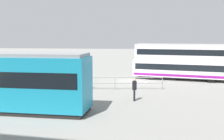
{
  "coord_description": "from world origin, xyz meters",
  "views": [
    {
      "loc": [
        -1.32,
        28.49,
        4.53
      ],
      "look_at": [
        1.72,
        4.92,
        1.7
      ],
      "focal_mm": 44.0,
      "sensor_mm": 36.0,
      "label": 1
    }
  ],
  "objects_px": {
    "double_decker_bus": "(183,62)",
    "pedestrian_crossing": "(134,88)",
    "pedestrian_near_railing": "(68,77)",
    "info_sign": "(76,70)"
  },
  "relations": [
    {
      "from": "pedestrian_near_railing",
      "to": "info_sign",
      "type": "bearing_deg",
      "value": 136.15
    },
    {
      "from": "pedestrian_near_railing",
      "to": "pedestrian_crossing",
      "type": "distance_m",
      "value": 7.34
    },
    {
      "from": "pedestrian_crossing",
      "to": "info_sign",
      "type": "relative_size",
      "value": 0.64
    },
    {
      "from": "double_decker_bus",
      "to": "pedestrian_crossing",
      "type": "distance_m",
      "value": 11.55
    },
    {
      "from": "double_decker_bus",
      "to": "info_sign",
      "type": "xyz_separation_m",
      "value": [
        9.76,
        7.34,
        -0.18
      ]
    },
    {
      "from": "pedestrian_near_railing",
      "to": "pedestrian_crossing",
      "type": "bearing_deg",
      "value": 145.78
    },
    {
      "from": "info_sign",
      "to": "pedestrian_crossing",
      "type": "bearing_deg",
      "value": 147.99
    },
    {
      "from": "double_decker_bus",
      "to": "pedestrian_crossing",
      "type": "height_order",
      "value": "double_decker_bus"
    },
    {
      "from": "double_decker_bus",
      "to": "pedestrian_near_railing",
      "type": "xyz_separation_m",
      "value": [
        10.76,
        6.38,
        -0.95
      ]
    },
    {
      "from": "double_decker_bus",
      "to": "pedestrian_crossing",
      "type": "bearing_deg",
      "value": 65.95
    }
  ]
}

